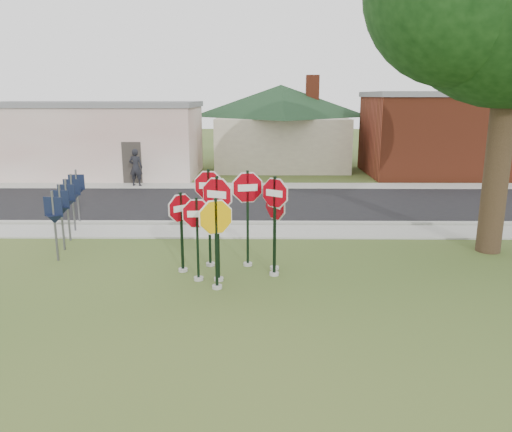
{
  "coord_description": "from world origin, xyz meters",
  "views": [
    {
      "loc": [
        0.69,
        -10.81,
        4.52
      ],
      "look_at": [
        0.58,
        2.0,
        1.42
      ],
      "focal_mm": 35.0,
      "sensor_mm": 36.0,
      "label": 1
    }
  ],
  "objects_px": {
    "stop_sign_yellow": "(216,231)",
    "stop_sign_left": "(197,229)",
    "pedestrian": "(136,167)",
    "stop_sign_center": "(217,213)"
  },
  "relations": [
    {
      "from": "stop_sign_center",
      "to": "stop_sign_left",
      "type": "bearing_deg",
      "value": 176.87
    },
    {
      "from": "pedestrian",
      "to": "stop_sign_center",
      "type": "bearing_deg",
      "value": 118.68
    },
    {
      "from": "stop_sign_yellow",
      "to": "stop_sign_left",
      "type": "distance_m",
      "value": 0.76
    },
    {
      "from": "stop_sign_center",
      "to": "pedestrian",
      "type": "height_order",
      "value": "stop_sign_center"
    },
    {
      "from": "stop_sign_center",
      "to": "stop_sign_yellow",
      "type": "bearing_deg",
      "value": -89.55
    },
    {
      "from": "stop_sign_left",
      "to": "stop_sign_center",
      "type": "bearing_deg",
      "value": -3.13
    },
    {
      "from": "stop_sign_left",
      "to": "pedestrian",
      "type": "xyz_separation_m",
      "value": [
        -4.75,
        13.2,
        -0.33
      ]
    },
    {
      "from": "stop_sign_center",
      "to": "stop_sign_yellow",
      "type": "height_order",
      "value": "stop_sign_center"
    },
    {
      "from": "stop_sign_center",
      "to": "pedestrian",
      "type": "relative_size",
      "value": 1.47
    },
    {
      "from": "stop_sign_center",
      "to": "stop_sign_yellow",
      "type": "relative_size",
      "value": 1.18
    }
  ]
}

